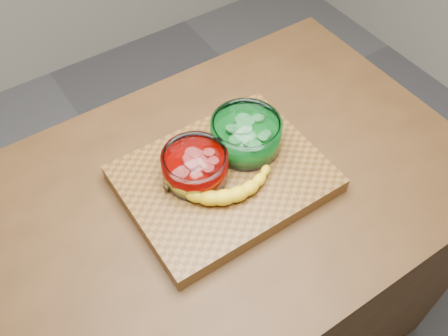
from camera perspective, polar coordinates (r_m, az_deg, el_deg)
ground at (r=1.96m, az=-0.00°, el=-17.86°), size 3.50×3.50×0.00m
counter at (r=1.55m, az=-0.00°, el=-11.90°), size 1.20×0.80×0.90m
cutting_board at (r=1.15m, az=-0.00°, el=-1.25°), size 0.45×0.35×0.04m
bowl_red at (r=1.11m, az=-3.32°, el=0.22°), size 0.15×0.15×0.07m
bowl_green at (r=1.16m, az=2.51°, el=3.82°), size 0.17×0.17×0.08m
banana at (r=1.10m, az=-0.22°, el=-1.34°), size 0.25×0.17×0.04m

